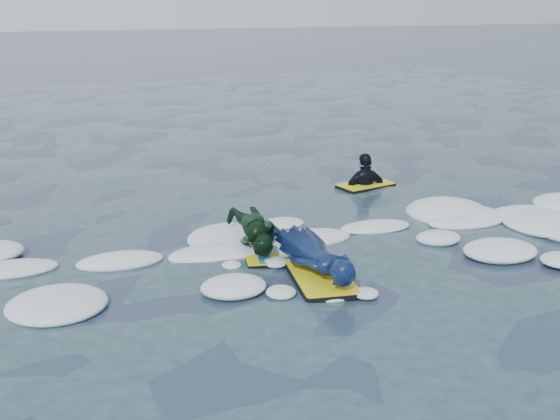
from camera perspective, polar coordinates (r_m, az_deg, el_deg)
The scene contains 5 objects.
ground at distance 7.89m, azimuth -2.78°, elevation -6.92°, with size 120.00×120.00×0.00m, color #18293B.
foam_band at distance 8.82m, azimuth -4.54°, elevation -4.29°, with size 12.00×3.10×0.30m, color white, non-canonical shape.
prone_woman_unit at distance 8.33m, azimuth 2.83°, elevation -3.80°, with size 0.83×1.83×0.46m.
prone_child_unit at distance 9.05m, azimuth -1.83°, elevation -1.91°, with size 0.74×1.34×0.51m.
waiting_rider_unit at distance 12.27m, azimuth 6.93°, elevation 1.32°, with size 1.08×0.77×1.45m.
Camera 1 is at (-1.83, -6.96, 3.23)m, focal length 45.00 mm.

